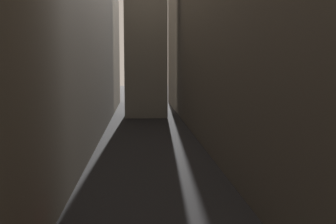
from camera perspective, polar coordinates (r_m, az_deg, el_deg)
The scene contains 3 objects.
ground_plane at distance 40.77m, azimuth -2.39°, elevation -5.50°, with size 264.00×264.00×0.00m, color #232326.
building_block_left at distance 43.35m, azimuth -18.58°, elevation 9.68°, with size 12.64×108.00×22.27m, color #756B5B.
building_block_right at distance 44.33m, azimuth 14.84°, elevation 11.19°, with size 14.98×108.00×24.54m, color #60594F.
Camera 1 is at (-0.99, 8.11, 8.39)m, focal length 44.79 mm.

